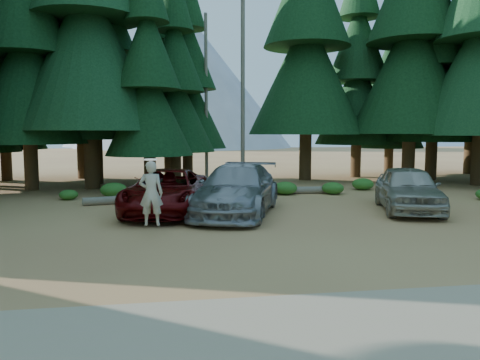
{
  "coord_description": "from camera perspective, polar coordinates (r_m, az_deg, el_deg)",
  "views": [
    {
      "loc": [
        -3.6,
        -12.6,
        2.89
      ],
      "look_at": [
        -1.09,
        3.47,
        1.25
      ],
      "focal_mm": 35.0,
      "sensor_mm": 36.0,
      "label": 1
    }
  ],
  "objects": [
    {
      "name": "ground",
      "position": [
        13.42,
        6.94,
        -6.72
      ],
      "size": [
        160.0,
        160.0,
        0.0
      ],
      "primitive_type": "plane",
      "color": "#AF774A",
      "rests_on": "ground"
    },
    {
      "name": "gravel_strip",
      "position": [
        7.65,
        20.93,
        -16.78
      ],
      "size": [
        26.0,
        3.5,
        0.01
      ],
      "primitive_type": "cube",
      "color": "tan",
      "rests_on": "ground"
    },
    {
      "name": "forest_belt_north",
      "position": [
        27.98,
        -1.45,
        -0.18
      ],
      "size": [
        36.0,
        7.0,
        22.0
      ],
      "primitive_type": null,
      "color": "black",
      "rests_on": "ground"
    },
    {
      "name": "snag_front",
      "position": [
        27.63,
        0.34,
        12.22
      ],
      "size": [
        0.24,
        0.24,
        12.0
      ],
      "primitive_type": "cylinder",
      "color": "#6F6658",
      "rests_on": "ground"
    },
    {
      "name": "snag_back",
      "position": [
        28.78,
        -4.14,
        9.94
      ],
      "size": [
        0.2,
        0.2,
        10.0
      ],
      "primitive_type": "cylinder",
      "color": "#6F6658",
      "rests_on": "ground"
    },
    {
      "name": "mountain_peak",
      "position": [
        101.32,
        -8.44,
        11.25
      ],
      "size": [
        48.0,
        50.0,
        28.0
      ],
      "color": "gray",
      "rests_on": "ground"
    },
    {
      "name": "red_pickup",
      "position": [
        17.1,
        -8.87,
        -1.36
      ],
      "size": [
        3.62,
        6.07,
        1.58
      ],
      "primitive_type": "imported",
      "rotation": [
        0.0,
        0.0,
        -0.18
      ],
      "color": "#540708",
      "rests_on": "ground"
    },
    {
      "name": "silver_minivan_center",
      "position": [
        16.63,
        -0.37,
        -1.19
      ],
      "size": [
        4.38,
        6.53,
        1.76
      ],
      "primitive_type": "imported",
      "rotation": [
        0.0,
        0.0,
        -0.35
      ],
      "color": "#979A9F",
      "rests_on": "ground"
    },
    {
      "name": "silver_minivan_right",
      "position": [
        18.37,
        19.81,
        -0.99
      ],
      "size": [
        3.4,
        5.3,
        1.68
      ],
      "primitive_type": "imported",
      "rotation": [
        0.0,
        0.0,
        -0.31
      ],
      "color": "#AEA99B",
      "rests_on": "ground"
    },
    {
      "name": "frisbee_player",
      "position": [
        13.3,
        -10.79,
        -1.56
      ],
      "size": [
        0.69,
        0.48,
        1.87
      ],
      "rotation": [
        0.0,
        0.0,
        3.07
      ],
      "color": "beige",
      "rests_on": "ground"
    },
    {
      "name": "log_left",
      "position": [
        19.91,
        -12.01,
        -2.24
      ],
      "size": [
        4.55,
        1.5,
        0.33
      ],
      "primitive_type": "cylinder",
      "rotation": [
        0.0,
        1.57,
        0.26
      ],
      "color": "#6F6658",
      "rests_on": "ground"
    },
    {
      "name": "log_mid",
      "position": [
        22.92,
        1.55,
        -1.1
      ],
      "size": [
        3.56,
        1.92,
        0.31
      ],
      "primitive_type": "cylinder",
      "rotation": [
        0.0,
        1.57,
        -0.45
      ],
      "color": "#6F6658",
      "rests_on": "ground"
    },
    {
      "name": "log_right",
      "position": [
        22.32,
        5.36,
        -1.27
      ],
      "size": [
        5.31,
        0.63,
        0.34
      ],
      "primitive_type": "cylinder",
      "rotation": [
        0.0,
        1.57,
        -0.06
      ],
      "color": "#6F6658",
      "rests_on": "ground"
    },
    {
      "name": "shrub_far_left",
      "position": [
        21.91,
        -15.15,
        -1.16
      ],
      "size": [
        1.19,
        1.19,
        0.66
      ],
      "primitive_type": "ellipsoid",
      "color": "#346E21",
      "rests_on": "ground"
    },
    {
      "name": "shrub_left",
      "position": [
        21.28,
        -7.51,
        -1.34
      ],
      "size": [
        1.02,
        1.02,
        0.56
      ],
      "primitive_type": "ellipsoid",
      "color": "#346E21",
      "rests_on": "ground"
    },
    {
      "name": "shrub_center_left",
      "position": [
        21.0,
        -8.62,
        -1.47
      ],
      "size": [
        0.98,
        0.98,
        0.54
      ],
      "primitive_type": "ellipsoid",
      "color": "#346E21",
      "rests_on": "ground"
    },
    {
      "name": "shrub_center_right",
      "position": [
        22.09,
        5.55,
        -0.99
      ],
      "size": [
        1.11,
        1.11,
        0.61
      ],
      "primitive_type": "ellipsoid",
      "color": "#346E21",
      "rests_on": "ground"
    },
    {
      "name": "shrub_right",
      "position": [
        24.64,
        14.75,
        -0.47
      ],
      "size": [
        1.08,
        1.08,
        0.6
      ],
      "primitive_type": "ellipsoid",
      "color": "#346E21",
      "rests_on": "ground"
    },
    {
      "name": "shrub_far_right",
      "position": [
        22.58,
        11.25,
        -0.98
      ],
      "size": [
        1.04,
        1.04,
        0.57
      ],
      "primitive_type": "ellipsoid",
      "color": "#346E21",
      "rests_on": "ground"
    },
    {
      "name": "shrub_edge_west",
      "position": [
        21.62,
        -20.17,
        -1.69
      ],
      "size": [
        0.8,
        0.8,
        0.44
      ],
      "primitive_type": "ellipsoid",
      "color": "#346E21",
      "rests_on": "ground"
    }
  ]
}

